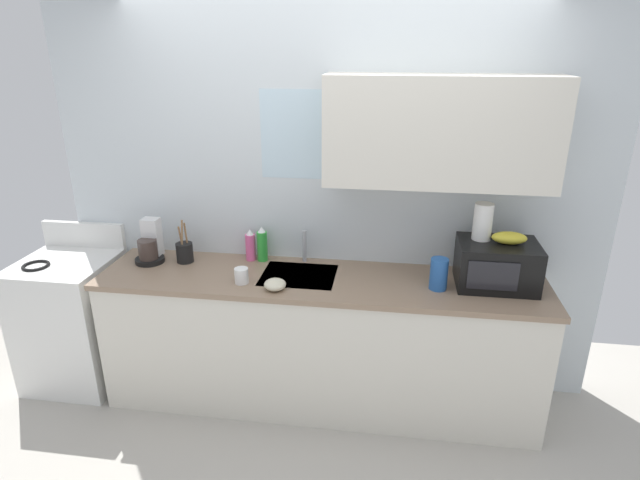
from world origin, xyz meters
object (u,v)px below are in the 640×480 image
Objects in this scene: cereal_canister at (439,274)px; utensil_crock at (185,252)px; stove_range at (74,320)px; small_bowl at (275,285)px; banana_bunch at (509,238)px; dish_soap_bottle_green at (262,245)px; mug_white at (241,276)px; paper_towel_roll at (483,222)px; microwave at (497,264)px; coffee_maker at (150,246)px; dish_soap_bottle_pink at (250,246)px.

cereal_canister is 1.64m from utensil_crock.
small_bowl is at bearing -7.77° from stove_range.
banana_bunch is 0.85× the size of dish_soap_bottle_green.
banana_bunch reaches higher than stove_range.
dish_soap_bottle_green is 1.16m from cereal_canister.
mug_white is 0.23m from small_bowl.
paper_towel_roll is (2.68, 0.10, 0.82)m from stove_range.
stove_range is at bearing -177.94° from paper_towel_roll.
paper_towel_roll is at bearing 14.17° from small_bowl.
microwave is 1.55× the size of utensil_crock.
stove_range is 3.86× the size of coffee_maker.
dish_soap_bottle_green is at bearing 113.29° from small_bowl.
paper_towel_roll is at bearing 32.01° from cereal_canister.
paper_towel_roll is at bearing 161.57° from banana_bunch.
cereal_canister is 1.17m from mug_white.
utensil_crock is at bearing 150.65° from mug_white.
microwave is 1.32m from small_bowl.
coffee_maker is 1.47× the size of cereal_canister.
stove_range is 2.93m from banana_bunch.
small_bowl is at bearing -25.12° from utensil_crock.
coffee_maker is at bearing -170.64° from dish_soap_bottle_pink.
utensil_crock is (0.23, 0.01, -0.03)m from coffee_maker.
coffee_maker is at bearing 178.52° from banana_bunch.
utensil_crock is 2.29× the size of small_bowl.
cereal_canister is (2.44, -0.05, 0.54)m from stove_range.
cereal_canister is (1.86, -0.16, -0.01)m from coffee_maker.
microwave is 2.42× the size of cereal_canister.
banana_bunch is 2.04m from utensil_crock.
utensil_crock is at bearing 8.16° from stove_range.
mug_white is (-1.56, -0.19, -0.26)m from banana_bunch.
banana_bunch is 0.67× the size of utensil_crock.
paper_towel_roll reaches higher than small_bowl.
stove_range is 2.81m from paper_towel_roll.
stove_range is at bearing -170.71° from dish_soap_bottle_green.
microwave reaches higher than small_bowl.
utensil_crock is (-0.42, -0.10, -0.03)m from dish_soap_bottle_pink.
paper_towel_roll reaches higher than banana_bunch.
dish_soap_bottle_green is 0.51m from utensil_crock.
mug_white is at bearing -170.33° from paper_towel_roll.
banana_bunch reaches higher than dish_soap_bottle_pink.
small_bowl is (-1.34, -0.25, -0.27)m from banana_bunch.
dish_soap_bottle_pink is at bearing 12.82° from utensil_crock.
coffee_maker is 0.74m from mug_white.
dish_soap_bottle_pink is at bearing 9.36° from coffee_maker.
paper_towel_roll is at bearing -0.23° from coffee_maker.
mug_white is (-1.51, -0.19, -0.09)m from microwave.
coffee_maker is at bearing 179.77° from paper_towel_roll.
dish_soap_bottle_green is (0.73, 0.11, 0.01)m from coffee_maker.
utensil_crock is at bearing 177.93° from microwave.
dish_soap_bottle_pink is (1.23, 0.21, 0.54)m from stove_range.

